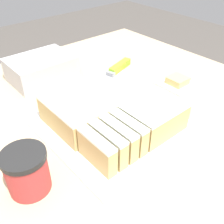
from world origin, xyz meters
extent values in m
cube|color=tan|center=(0.00, 0.00, 0.45)|extent=(1.40, 1.10, 0.91)
cube|color=white|center=(0.08, -0.07, 0.91)|extent=(0.38, 0.39, 0.01)
cube|color=tan|center=(0.08, -0.01, 0.95)|extent=(0.30, 0.19, 0.07)
cube|color=white|center=(0.08, -0.01, 0.99)|extent=(0.30, 0.19, 0.01)
cube|color=tan|center=(0.15, -0.17, 0.95)|extent=(0.16, 0.12, 0.07)
cube|color=white|center=(0.15, -0.17, 0.99)|extent=(0.16, 0.12, 0.01)
cube|color=tan|center=(-0.05, -0.17, 0.95)|extent=(0.03, 0.12, 0.07)
cube|color=white|center=(-0.05, -0.17, 0.99)|extent=(0.03, 0.12, 0.01)
cube|color=tan|center=(-0.02, -0.17, 0.95)|extent=(0.03, 0.12, 0.07)
cube|color=white|center=(-0.02, -0.17, 0.99)|extent=(0.03, 0.12, 0.01)
cube|color=tan|center=(0.01, -0.17, 0.95)|extent=(0.03, 0.12, 0.07)
cube|color=white|center=(0.01, -0.17, 0.99)|extent=(0.03, 0.12, 0.01)
cube|color=tan|center=(0.05, -0.17, 0.95)|extent=(0.03, 0.12, 0.07)
cube|color=white|center=(0.05, -0.17, 0.99)|extent=(0.03, 0.12, 0.01)
cube|color=silver|center=(0.08, 0.01, 1.00)|extent=(0.18, 0.08, 0.00)
cube|color=slate|center=(0.16, 0.04, 1.00)|extent=(0.02, 0.03, 0.02)
cube|color=#8CCC26|center=(0.22, 0.05, 1.00)|extent=(0.11, 0.05, 0.02)
cylinder|color=#B23333|center=(-0.21, -0.13, 0.95)|extent=(0.09, 0.09, 0.09)
cylinder|color=black|center=(-0.21, -0.13, 1.00)|extent=(0.10, 0.10, 0.01)
cube|color=white|center=(0.41, -0.05, 0.91)|extent=(0.12, 0.12, 0.01)
cube|color=tan|center=(0.41, -0.05, 0.93)|extent=(0.06, 0.06, 0.02)
cube|color=#B2B2B7|center=(0.06, 0.31, 0.95)|extent=(0.23, 0.17, 0.09)
camera|label=1|loc=(-0.32, -0.53, 1.39)|focal=42.00mm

